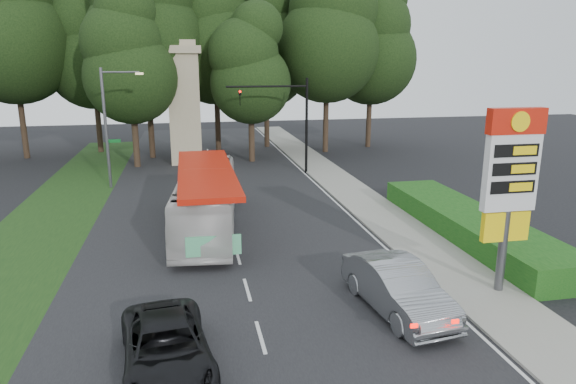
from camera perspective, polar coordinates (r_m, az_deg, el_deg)
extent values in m
plane|color=black|center=(16.28, -2.79, -16.74)|extent=(120.00, 120.00, 0.00)
cube|color=black|center=(27.20, -6.58, -3.71)|extent=(14.00, 80.00, 0.02)
cube|color=gray|center=(29.07, 10.37, -2.56)|extent=(3.00, 80.00, 0.12)
cube|color=#193814|center=(33.74, -23.78, -1.30)|extent=(5.00, 50.00, 0.02)
cube|color=#134612|center=(26.79, 19.55, -3.43)|extent=(3.00, 14.00, 1.20)
cylinder|color=#59595E|center=(20.52, 22.70, -6.17)|extent=(0.32, 0.32, 3.20)
cube|color=yellow|center=(20.21, 22.97, -3.50)|extent=(1.80, 0.25, 1.10)
cube|color=silver|center=(19.73, 23.53, 2.04)|extent=(2.00, 0.35, 2.80)
cube|color=red|center=(19.46, 24.06, 7.22)|extent=(2.10, 0.40, 0.90)
cylinder|color=yellow|center=(19.28, 24.43, 7.13)|extent=(0.70, 0.05, 0.70)
cube|color=black|center=(19.44, 24.08, 4.22)|extent=(1.70, 0.04, 0.45)
cube|color=black|center=(19.55, 23.89, 2.35)|extent=(1.70, 0.04, 0.45)
cube|color=black|center=(19.68, 23.70, 0.50)|extent=(1.70, 0.04, 0.45)
cylinder|color=black|center=(39.15, 2.07, 7.30)|extent=(0.20, 0.20, 7.20)
cylinder|color=black|center=(38.31, -2.35, 11.64)|extent=(6.00, 0.14, 0.14)
imported|color=black|center=(38.06, -5.38, 11.20)|extent=(0.18, 0.22, 1.10)
sphere|color=#FF0C05|center=(37.92, -5.35, 11.04)|extent=(0.18, 0.18, 0.18)
cylinder|color=#59595E|center=(36.44, -19.58, 6.59)|extent=(0.20, 0.20, 8.00)
cylinder|color=#59595E|center=(36.03, -18.14, 12.55)|extent=(2.40, 0.12, 0.12)
cube|color=#FFE599|center=(35.92, -16.19, 12.52)|extent=(0.50, 0.22, 0.14)
cube|color=#0C591E|center=(36.49, -18.77, 5.39)|extent=(0.85, 0.04, 0.22)
cube|color=#0C591E|center=(37.03, -19.34, 5.00)|extent=(0.04, 0.85, 0.22)
cube|color=tan|center=(43.97, -11.42, 8.98)|extent=(2.50, 2.50, 9.00)
cube|color=tan|center=(43.81, -11.74, 15.24)|extent=(3.00, 3.00, 0.60)
cube|color=tan|center=(43.82, -11.77, 15.89)|extent=(2.20, 2.20, 0.50)
cylinder|color=#2D2116|center=(51.04, -27.38, 6.85)|extent=(0.50, 0.50, 6.30)
sphere|color=black|center=(50.79, -28.24, 14.09)|extent=(9.80, 9.80, 9.80)
sphere|color=black|center=(50.99, -28.72, 18.00)|extent=(8.40, 8.40, 8.40)
cylinder|color=#2D2116|center=(51.74, -20.30, 7.14)|extent=(0.50, 0.50, 5.40)
sphere|color=black|center=(51.43, -20.85, 13.28)|extent=(8.40, 8.40, 8.40)
sphere|color=black|center=(51.51, -21.16, 16.60)|extent=(7.20, 7.20, 7.20)
cylinder|color=#2D2116|center=(47.18, -15.03, 7.58)|extent=(0.50, 0.50, 6.48)
sphere|color=black|center=(46.92, -15.57, 15.68)|extent=(10.08, 10.08, 10.08)
cylinder|color=#2D2116|center=(49.19, -7.83, 7.88)|extent=(0.50, 0.50, 5.94)
sphere|color=black|center=(48.90, -8.08, 15.00)|extent=(9.24, 9.24, 9.24)
sphere|color=black|center=(49.05, -8.22, 18.86)|extent=(7.92, 7.92, 7.92)
cylinder|color=#2D2116|center=(51.75, -2.38, 7.91)|extent=(0.50, 0.50, 5.22)
sphere|color=black|center=(51.43, -2.44, 13.86)|extent=(8.12, 8.12, 8.12)
sphere|color=black|center=(51.48, -2.47, 17.09)|extent=(6.96, 6.96, 6.96)
sphere|color=black|center=(51.66, -2.51, 19.82)|extent=(5.22, 5.22, 5.22)
cylinder|color=#2D2116|center=(48.86, 4.22, 8.03)|extent=(0.50, 0.50, 6.12)
sphere|color=black|center=(48.58, 4.36, 15.43)|extent=(9.52, 9.52, 9.52)
sphere|color=black|center=(48.76, 4.44, 19.42)|extent=(8.16, 8.16, 8.16)
cylinder|color=#2D2116|center=(52.31, 8.97, 8.02)|extent=(0.50, 0.50, 5.58)
sphere|color=black|center=(52.01, 9.22, 14.31)|extent=(8.68, 8.68, 8.68)
sphere|color=black|center=(52.11, 9.36, 17.71)|extent=(7.44, 7.44, 7.44)
cylinder|color=#2D2116|center=(43.41, -16.58, 5.73)|extent=(0.50, 0.50, 4.68)
sphere|color=black|center=(43.01, -17.04, 12.07)|extent=(7.28, 7.28, 7.28)
sphere|color=black|center=(43.01, -17.30, 15.53)|extent=(6.24, 6.24, 6.24)
sphere|color=black|center=(43.14, -17.53, 18.45)|extent=(4.68, 4.68, 4.68)
cylinder|color=#2D2116|center=(44.09, -4.06, 6.18)|extent=(0.50, 0.50, 4.32)
sphere|color=black|center=(43.68, -4.17, 11.95)|extent=(6.72, 6.72, 6.72)
sphere|color=black|center=(43.65, -4.23, 15.10)|extent=(5.76, 5.76, 5.76)
sphere|color=black|center=(43.73, -4.28, 17.77)|extent=(4.32, 4.32, 4.32)
imported|color=silver|center=(26.27, -9.00, -0.89)|extent=(3.79, 11.53, 3.15)
imported|color=#93969A|center=(18.25, 12.09, -10.33)|extent=(2.51, 5.50, 1.75)
imported|color=black|center=(15.20, -13.35, -16.46)|extent=(2.93, 5.34, 1.42)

